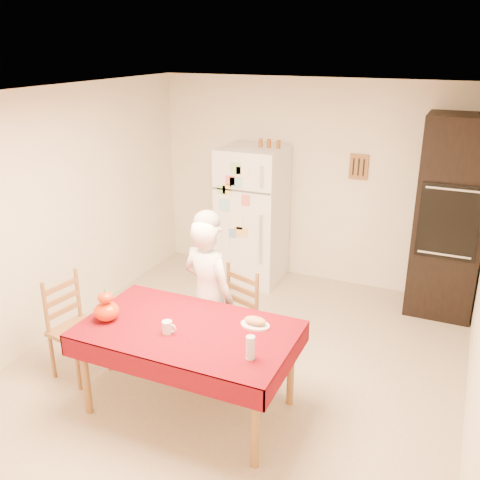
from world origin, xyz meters
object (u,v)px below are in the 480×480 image
Objects in this scene: refrigerator at (252,215)px; wine_glass at (250,347)px; dining_table at (188,336)px; coffee_mug at (167,327)px; chair_left at (73,323)px; bread_plate at (255,325)px; pumpkin_lower at (107,311)px; oven_cabinet at (450,218)px; seated_woman at (208,296)px; chair_far at (235,314)px.

refrigerator is 9.66× the size of wine_glass.
dining_table is 17.00× the size of coffee_mug.
chair_left reaches higher than bread_plate.
oven_cabinet is at bearing 49.59° from pumpkin_lower.
dining_table is 1.14× the size of seated_woman.
refrigerator is at bearing 98.91° from coffee_mug.
refrigerator is 1.97m from chair_far.
oven_cabinet is 9.17× the size of bread_plate.
dining_table is 0.54m from bread_plate.
seated_woman is at bearing 91.36° from coffee_mug.
seated_woman reaches higher than wine_glass.
pumpkin_lower is at bearing -161.15° from bread_plate.
wine_glass is at bearing -88.11° from chair_left.
wine_glass is (0.62, -0.19, 0.16)m from dining_table.
seated_woman is 1.10m from wine_glass.
chair_far is 3.96× the size of bread_plate.
refrigerator is at bearing -5.43° from chair_left.
refrigerator is 17.00× the size of coffee_mug.
pumpkin_lower is at bearing -108.32° from chair_far.
chair_far reaches higher than pumpkin_lower.
oven_cabinet is 2.61m from chair_far.
dining_table is 0.80m from chair_far.
refrigerator is 2.78m from pumpkin_lower.
wine_glass is 0.73× the size of bread_plate.
oven_cabinet is at bearing 56.96° from dining_table.
chair_left is 1.25m from seated_woman.
seated_woman is 8.45× the size of wine_glass.
chair_far is 4.59× the size of pumpkin_lower.
pumpkin_lower is 0.86× the size of bread_plate.
seated_woman is 0.74m from coffee_mug.
chair_far is 1.00× the size of chair_left.
oven_cabinet reaches higher than coffee_mug.
pumpkin_lower reaches higher than coffee_mug.
coffee_mug is 0.69m from bread_plate.
chair_left is at bearing 41.89° from seated_woman.
coffee_mug is at bearing -81.09° from refrigerator.
coffee_mug is 0.48× the size of pumpkin_lower.
seated_woman is 14.87× the size of coffee_mug.
chair_far is 0.73m from bread_plate.
oven_cabinet is 2.32× the size of chair_left.
refrigerator is at bearing -63.71° from seated_woman.
chair_left is (-1.27, -0.74, 0.00)m from chair_far.
wine_glass is at bearing -5.12° from coffee_mug.
refrigerator is 2.69m from dining_table.
seated_woman is (0.41, -2.02, -0.11)m from refrigerator.
chair_left is (-0.68, -2.59, -0.34)m from refrigerator.
coffee_mug is at bearing -123.37° from oven_cabinet.
refrigerator is 2.29m from oven_cabinet.
chair_left reaches higher than wine_glass.
oven_cabinet is 1.29× the size of dining_table.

